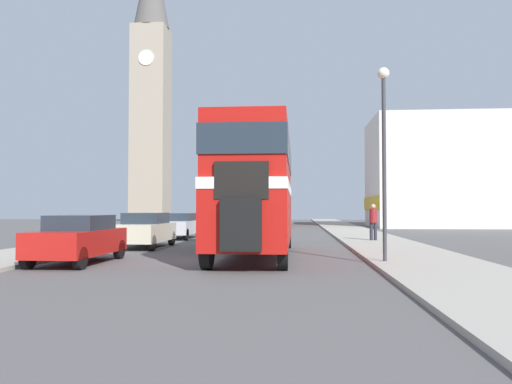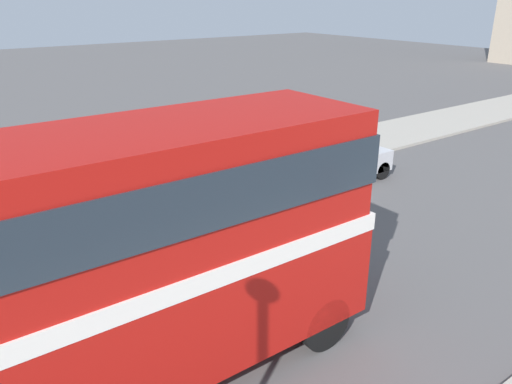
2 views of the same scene
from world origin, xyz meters
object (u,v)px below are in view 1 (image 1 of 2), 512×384
Objects in this scene: street_lamp at (384,134)px; double_decker_bus at (256,183)px; car_parked_near at (79,239)px; church_tower at (151,74)px; car_parked_mid at (145,230)px; bus_distant at (278,199)px; pedestrian_walking at (373,220)px; car_parked_far at (179,225)px.

double_decker_bus is at bearing 150.08° from street_lamp.
church_tower is (-12.89, 50.66, 19.17)m from car_parked_near.
double_decker_bus is 2.45× the size of car_parked_near.
car_parked_mid is (-5.11, 3.54, -1.83)m from double_decker_bus.
church_tower is at bearing 144.00° from bus_distant.
pedestrian_walking is 50.30m from church_tower.
street_lamp is (9.37, 0.34, 3.19)m from car_parked_near.
car_parked_far is at bearing -100.49° from bus_distant.
car_parked_near is 12.83m from car_parked_far.
bus_distant reaches higher than double_decker_bus.
street_lamp reaches higher than double_decker_bus.
double_decker_bus is 11.54m from car_parked_far.
bus_distant reaches higher than car_parked_near.
car_parked_near is at bearing -177.94° from street_lamp.
car_parked_mid is at bearing -89.29° from car_parked_far.
pedestrian_walking is at bearing -13.57° from car_parked_far.
car_parked_near is at bearing -135.61° from pedestrian_walking.
double_decker_bus is at bearing -62.92° from car_parked_far.
street_lamp reaches higher than car_parked_far.
car_parked_mid is (0.18, 6.22, 0.01)m from car_parked_near.
car_parked_far is at bearing 89.56° from car_parked_near.
bus_distant reaches higher than car_parked_far.
bus_distant is 5.23× the size of pedestrian_walking.
church_tower reaches higher than street_lamp.
double_decker_bus is 5.40× the size of pedestrian_walking.
church_tower is (-12.99, 37.83, 19.19)m from car_parked_far.
street_lamp reaches higher than car_parked_near.
bus_distant is 25.52m from car_parked_far.
street_lamp is (4.08, -2.35, 1.35)m from double_decker_bus.
street_lamp is (9.18, -5.88, 3.18)m from car_parked_mid.
car_parked_near is at bearing -75.72° from church_tower.
street_lamp is (-1.17, -9.97, 2.82)m from pedestrian_walking.
car_parked_mid is at bearing 147.36° from street_lamp.
car_parked_mid is 11.14m from pedestrian_walking.
car_parked_near is (-4.73, -37.85, -1.89)m from bus_distant.
church_tower reaches higher than car_parked_near.
car_parked_far is (-5.19, 10.14, -1.86)m from double_decker_bus.
double_decker_bus is 1.65× the size of street_lamp.
church_tower is (-13.07, 44.44, 19.16)m from car_parked_mid.
car_parked_far is (-4.63, -25.02, -1.91)m from bus_distant.
bus_distant is (-0.56, 35.17, 0.05)m from double_decker_bus.
car_parked_far is 10.74m from pedestrian_walking.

